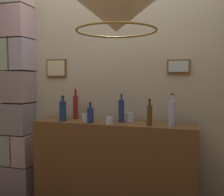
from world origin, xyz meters
TOP-DOWN VIEW (x-y plane):
  - panelled_rear_partition at (-0.00, 1.10)m, footprint 3.46×0.15m
  - stone_pillar at (-1.22, 0.95)m, footprint 0.40×0.34m
  - bar_shelf_unit at (0.00, 0.83)m, footprint 1.65×0.37m
  - liquor_bottle_vodka at (0.08, 0.85)m, footprint 0.06×0.06m
  - liquor_bottle_rum at (-0.21, 0.73)m, footprint 0.06×0.06m
  - liquor_bottle_port at (-0.52, 0.74)m, footprint 0.07×0.07m
  - liquor_bottle_brandy at (0.38, 0.74)m, footprint 0.05×0.05m
  - liquor_bottle_sherry at (0.58, 0.82)m, footprint 0.07×0.07m
  - liquor_bottle_tequila at (-0.46, 0.91)m, footprint 0.06×0.06m
  - glass_tumbler_rocks at (0.00, 0.70)m, footprint 0.07×0.07m
  - glass_tumbler_highball at (-0.31, 0.83)m, footprint 0.08×0.08m
  - glass_tumbler_shot at (0.15, 0.91)m, footprint 0.08×0.08m
  - pendant_lamp at (0.22, 0.17)m, footprint 0.60×0.60m

SIDE VIEW (x-z plane):
  - bar_shelf_unit at x=0.00m, z-range 0.00..0.96m
  - glass_tumbler_rocks at x=0.00m, z-range 0.96..1.03m
  - glass_tumbler_highball at x=-0.31m, z-range 0.96..1.03m
  - glass_tumbler_shot at x=0.15m, z-range 0.96..1.05m
  - liquor_bottle_rum at x=-0.21m, z-range 0.93..1.14m
  - liquor_bottle_brandy at x=0.38m, z-range 0.93..1.19m
  - liquor_bottle_port at x=-0.52m, z-range 0.93..1.20m
  - liquor_bottle_vodka at x=0.08m, z-range 0.93..1.22m
  - liquor_bottle_sherry at x=0.58m, z-range 0.93..1.23m
  - liquor_bottle_tequila at x=-0.46m, z-range 0.93..1.26m
  - stone_pillar at x=-1.22m, z-range 0.00..2.59m
  - panelled_rear_partition at x=0.00m, z-range 0.08..2.74m
  - pendant_lamp at x=0.22m, z-range 1.55..2.15m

